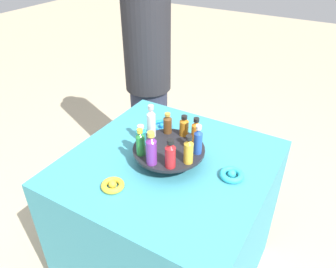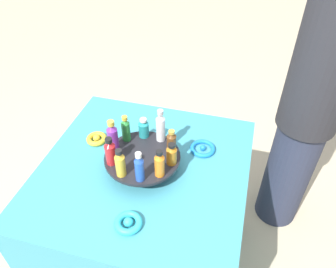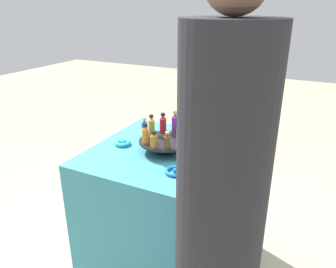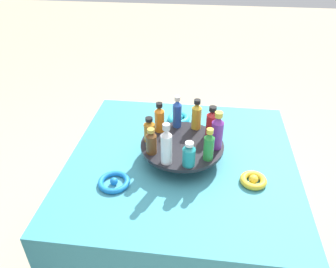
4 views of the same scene
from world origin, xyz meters
name	(u,v)px [view 3 (image 3 of 4)]	position (x,y,z in m)	size (l,w,h in m)	color
ground_plane	(166,255)	(0.00, 0.00, 0.00)	(12.00, 12.00, 0.00)	tan
party_table	(165,207)	(0.00, 0.00, 0.38)	(0.83, 0.83, 0.76)	teal
display_stand	(165,143)	(0.00, 0.00, 0.81)	(0.30, 0.30, 0.07)	black
bottle_amber	(154,140)	(0.01, 0.12, 0.87)	(0.04, 0.04, 0.09)	#AD6B19
bottle_brown	(167,141)	(-0.06, 0.10, 0.87)	(0.04, 0.04, 0.10)	brown
bottle_clear	(180,135)	(-0.11, 0.04, 0.90)	(0.04, 0.04, 0.15)	silver
bottle_teal	(186,135)	(-0.12, -0.03, 0.87)	(0.04, 0.04, 0.09)	teal
bottle_green	(184,128)	(-0.08, -0.09, 0.88)	(0.03, 0.03, 0.12)	#288438
bottle_purple	(175,123)	(-0.01, -0.12, 0.89)	(0.04, 0.04, 0.14)	#702D93
bottle_red	(163,124)	(0.06, -0.10, 0.88)	(0.04, 0.04, 0.12)	#B21E23
bottle_gold	(152,125)	(0.11, -0.04, 0.88)	(0.04, 0.04, 0.12)	gold
bottle_blue	(145,129)	(0.12, 0.03, 0.89)	(0.03, 0.03, 0.13)	#234CAD
bottle_orange	(145,134)	(0.08, 0.09, 0.88)	(0.04, 0.04, 0.12)	orange
ribbon_bow_gold	(198,137)	(-0.10, -0.25, 0.77)	(0.09, 0.09, 0.03)	gold
ribbon_bow_teal	(123,143)	(0.27, 0.04, 0.77)	(0.10, 0.10, 0.03)	#2DB7CC
ribbon_bow_blue	(175,171)	(-0.17, 0.21, 0.77)	(0.11, 0.11, 0.03)	blue
person_figure	(219,231)	(-0.54, 0.66, 0.85)	(0.29, 0.29, 1.69)	#282D42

